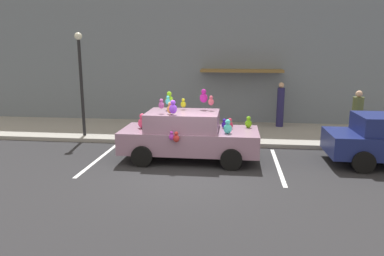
{
  "coord_description": "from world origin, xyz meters",
  "views": [
    {
      "loc": [
        1.36,
        -9.68,
        3.44
      ],
      "look_at": [
        -0.05,
        1.94,
        0.9
      ],
      "focal_mm": 33.66,
      "sensor_mm": 36.0,
      "label": 1
    }
  ],
  "objects_px": {
    "street_lamp_post": "(81,74)",
    "plush_covered_car": "(188,135)",
    "pedestrian_walking_past": "(357,119)",
    "pedestrian_near_shopfront": "(280,106)",
    "teddy_bear_on_sidewalk": "(149,128)"
  },
  "relations": [
    {
      "from": "plush_covered_car",
      "to": "teddy_bear_on_sidewalk",
      "type": "relative_size",
      "value": 6.89
    },
    {
      "from": "teddy_bear_on_sidewalk",
      "to": "pedestrian_walking_past",
      "type": "distance_m",
      "value": 7.67
    },
    {
      "from": "street_lamp_post",
      "to": "plush_covered_car",
      "type": "bearing_deg",
      "value": -26.17
    },
    {
      "from": "street_lamp_post",
      "to": "pedestrian_near_shopfront",
      "type": "xyz_separation_m",
      "value": [
        7.82,
        2.66,
        -1.49
      ]
    },
    {
      "from": "pedestrian_near_shopfront",
      "to": "pedestrian_walking_past",
      "type": "xyz_separation_m",
      "value": [
        2.34,
        -2.69,
        -0.03
      ]
    },
    {
      "from": "street_lamp_post",
      "to": "teddy_bear_on_sidewalk",
      "type": "bearing_deg",
      "value": 7.07
    },
    {
      "from": "plush_covered_car",
      "to": "pedestrian_walking_past",
      "type": "bearing_deg",
      "value": 20.31
    },
    {
      "from": "teddy_bear_on_sidewalk",
      "to": "pedestrian_near_shopfront",
      "type": "relative_size",
      "value": 0.32
    },
    {
      "from": "plush_covered_car",
      "to": "pedestrian_walking_past",
      "type": "xyz_separation_m",
      "value": [
        5.77,
        2.13,
        0.23
      ]
    },
    {
      "from": "street_lamp_post",
      "to": "pedestrian_walking_past",
      "type": "distance_m",
      "value": 10.28
    },
    {
      "from": "plush_covered_car",
      "to": "street_lamp_post",
      "type": "distance_m",
      "value": 5.2
    },
    {
      "from": "plush_covered_car",
      "to": "street_lamp_post",
      "type": "bearing_deg",
      "value": 153.83
    },
    {
      "from": "street_lamp_post",
      "to": "pedestrian_walking_past",
      "type": "relative_size",
      "value": 2.06
    },
    {
      "from": "street_lamp_post",
      "to": "pedestrian_walking_past",
      "type": "xyz_separation_m",
      "value": [
        10.16,
        -0.03,
        -1.52
      ]
    },
    {
      "from": "plush_covered_car",
      "to": "street_lamp_post",
      "type": "xyz_separation_m",
      "value": [
        -4.4,
        2.16,
        1.75
      ]
    }
  ]
}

